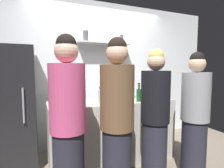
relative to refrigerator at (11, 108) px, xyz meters
The scene contains 14 objects.
back_wall_assembly 1.54m from the refrigerator, 15.72° to the left, with size 4.80×0.32×2.60m.
refrigerator is the anchor object (origin of this frame).
counter 1.47m from the refrigerator, 13.35° to the right, with size 1.86×0.65×0.92m, color #B7B2A8.
baking_pan 1.92m from the refrigerator, ahead, with size 0.34×0.24×0.05m, color gray.
utensil_holder 1.35m from the refrigerator, 21.88° to the right, with size 0.11×0.11×0.21m.
wine_bottle_amber_glass 2.17m from the refrigerator, ahead, with size 0.07×0.07×0.29m.
wine_bottle_green_glass 1.80m from the refrigerator, 18.11° to the right, with size 0.07×0.07×0.27m.
wine_bottle_pale_glass 1.36m from the refrigerator, ahead, with size 0.07×0.07×0.28m.
wine_bottle_dark_glass 1.49m from the refrigerator, 18.17° to the right, with size 0.07×0.07×0.29m.
water_bottle_plastic 1.27m from the refrigerator, 27.60° to the right, with size 0.08×0.08×0.24m.
person_brown_jacket 1.60m from the refrigerator, 48.17° to the right, with size 0.34×0.34×1.71m.
person_blonde 1.94m from the refrigerator, 33.10° to the right, with size 0.34×0.34×1.63m.
person_grey_hoodie 2.45m from the refrigerator, 28.40° to the right, with size 0.34×0.34×1.61m.
person_pink_top 1.26m from the refrigerator, 61.37° to the right, with size 0.34×0.34×1.72m.
Camera 1 is at (-1.07, -1.94, 1.41)m, focal length 28.72 mm.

